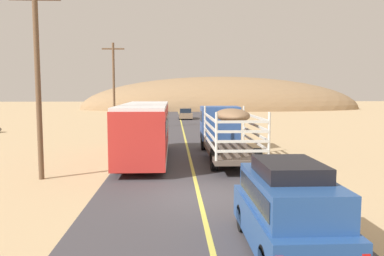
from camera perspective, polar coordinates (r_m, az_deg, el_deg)
name	(u,v)px	position (r m, az deg, el deg)	size (l,w,h in m)	color
ground_plane	(199,197)	(14.68, 1.07, -10.21)	(240.00, 240.00, 0.00)	tan
road_surface	(199,197)	(14.67, 1.07, -10.18)	(8.00, 120.00, 0.02)	#423F44
road_centre_line	(199,197)	(14.67, 1.07, -10.13)	(0.16, 117.60, 0.00)	#D8CC4C
suv_near	(288,208)	(9.84, 14.07, -11.44)	(1.90, 4.62, 2.29)	#264C8C
livestock_truck	(224,126)	(23.62, 4.78, 0.25)	(2.53, 9.70, 3.02)	#3359A5
bus	(145,130)	(21.86, -6.99, -0.33)	(2.54, 10.00, 3.21)	red
car_far	(185,114)	(53.24, -0.99, 2.10)	(1.80, 4.40, 1.46)	#8C7259
power_pole_near	(38,77)	(18.36, -21.92, 6.99)	(2.20, 0.24, 8.54)	brown
power_pole_mid	(114,84)	(39.56, -11.53, 6.46)	(2.20, 0.24, 8.68)	brown
distant_hill	(221,109)	(81.17, 4.30, 2.83)	(58.71, 21.35, 13.53)	#957553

